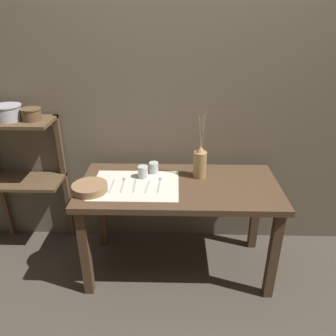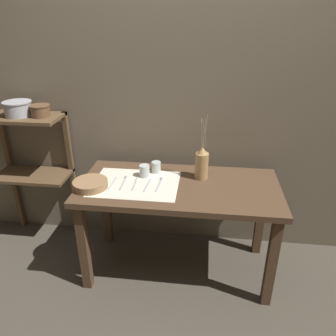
# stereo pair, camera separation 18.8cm
# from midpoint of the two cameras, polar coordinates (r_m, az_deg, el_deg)

# --- Properties ---
(ground_plane) EXTENTS (12.00, 12.00, 0.00)m
(ground_plane) POSITION_cam_midpoint_polar(r_m,az_deg,el_deg) (2.61, -0.43, -16.77)
(ground_plane) COLOR #473F35
(stone_wall_back) EXTENTS (7.00, 0.06, 2.40)m
(stone_wall_back) POSITION_cam_midpoint_polar(r_m,az_deg,el_deg) (2.43, -0.19, 12.28)
(stone_wall_back) COLOR #6B5E4C
(stone_wall_back) RESTS_ON ground_plane
(wooden_table) EXTENTS (1.34, 0.64, 0.71)m
(wooden_table) POSITION_cam_midpoint_polar(r_m,az_deg,el_deg) (2.24, -0.48, -5.10)
(wooden_table) COLOR #4C3523
(wooden_table) RESTS_ON ground_plane
(wooden_shelf_unit) EXTENTS (0.57, 0.29, 1.08)m
(wooden_shelf_unit) POSITION_cam_midpoint_polar(r_m,az_deg,el_deg) (2.72, -25.96, 1.16)
(wooden_shelf_unit) COLOR brown
(wooden_shelf_unit) RESTS_ON ground_plane
(linen_cloth) EXTENTS (0.58, 0.43, 0.00)m
(linen_cloth) POSITION_cam_midpoint_polar(r_m,az_deg,el_deg) (2.20, -8.15, -3.03)
(linen_cloth) COLOR beige
(linen_cloth) RESTS_ON wooden_table
(pitcher_with_flowers) EXTENTS (0.09, 0.09, 0.45)m
(pitcher_with_flowers) POSITION_cam_midpoint_polar(r_m,az_deg,el_deg) (2.25, 3.22, 0.93)
(pitcher_with_flowers) COLOR #A87F4C
(pitcher_with_flowers) RESTS_ON wooden_table
(wooden_bowl) EXTENTS (0.23, 0.23, 0.05)m
(wooden_bowl) POSITION_cam_midpoint_polar(r_m,az_deg,el_deg) (2.18, -15.89, -3.41)
(wooden_bowl) COLOR #8E6B47
(wooden_bowl) RESTS_ON wooden_table
(glass_tumbler_near) EXTENTS (0.07, 0.07, 0.08)m
(glass_tumbler_near) POSITION_cam_midpoint_polar(r_m,az_deg,el_deg) (2.28, -6.77, -0.73)
(glass_tumbler_near) COLOR #B7C1BC
(glass_tumbler_near) RESTS_ON wooden_table
(glass_tumbler_far) EXTENTS (0.07, 0.07, 0.08)m
(glass_tumbler_far) POSITION_cam_midpoint_polar(r_m,az_deg,el_deg) (2.33, -4.81, 0.01)
(glass_tumbler_far) COLOR #B7C1BC
(glass_tumbler_far) RESTS_ON wooden_table
(fork_inner) EXTENTS (0.02, 0.18, 0.00)m
(fork_inner) POSITION_cam_midpoint_polar(r_m,az_deg,el_deg) (2.21, -12.18, -3.13)
(fork_inner) COLOR #A8A8AD
(fork_inner) RESTS_ON wooden_table
(spoon_outer) EXTENTS (0.02, 0.19, 0.02)m
(spoon_outer) POSITION_cam_midpoint_polar(r_m,az_deg,el_deg) (2.25, -10.06, -2.36)
(spoon_outer) COLOR #A8A8AD
(spoon_outer) RESTS_ON wooden_table
(fork_outer) EXTENTS (0.02, 0.18, 0.00)m
(fork_outer) POSITION_cam_midpoint_polar(r_m,az_deg,el_deg) (2.19, -8.28, -3.09)
(fork_outer) COLOR #A8A8AD
(fork_outer) RESTS_ON wooden_table
(knife_center) EXTENTS (0.03, 0.18, 0.00)m
(knife_center) POSITION_cam_midpoint_polar(r_m,az_deg,el_deg) (2.17, -6.03, -3.22)
(knife_center) COLOR #A8A8AD
(knife_center) RESTS_ON wooden_table
(spoon_inner) EXTENTS (0.03, 0.19, 0.02)m
(spoon_inner) POSITION_cam_midpoint_polar(r_m,az_deg,el_deg) (2.22, -3.79, -2.39)
(spoon_inner) COLOR #A8A8AD
(spoon_inner) RESTS_ON wooden_table
(metal_pot_large) EXTENTS (0.20, 0.20, 0.10)m
(metal_pot_large) POSITION_cam_midpoint_polar(r_m,az_deg,el_deg) (2.58, -28.16, 8.54)
(metal_pot_large) COLOR #A8A8AD
(metal_pot_large) RESTS_ON wooden_shelf_unit
(metal_pot_small) EXTENTS (0.14, 0.14, 0.08)m
(metal_pot_small) POSITION_cam_midpoint_polar(r_m,az_deg,el_deg) (2.51, -24.74, 8.53)
(metal_pot_small) COLOR brown
(metal_pot_small) RESTS_ON wooden_shelf_unit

